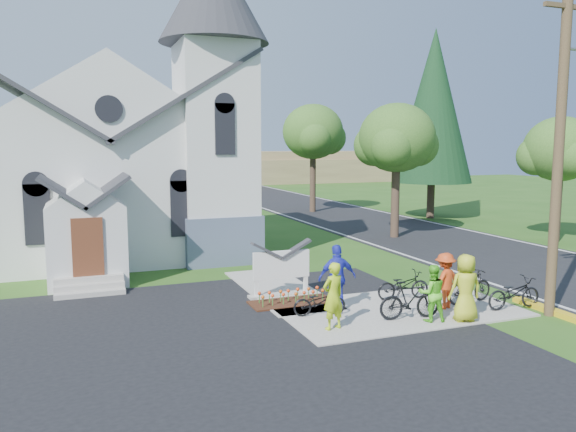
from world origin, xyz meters
name	(u,v)px	position (x,y,z in m)	size (l,w,h in m)	color
ground	(361,321)	(0.00, 0.00, 0.00)	(120.00, 120.00, 0.00)	#295418
parking_lot	(103,388)	(-7.00, -2.00, 0.01)	(20.00, 16.00, 0.02)	black
road	(389,228)	(10.00, 15.00, 0.01)	(8.00, 90.00, 0.02)	black
sidewalk	(398,309)	(1.50, 0.50, 0.03)	(7.00, 4.00, 0.05)	gray
church	(116,137)	(-5.48, 12.48, 5.25)	(12.35, 12.00, 13.00)	silver
church_sign	(281,265)	(-1.20, 3.20, 1.03)	(2.20, 0.40, 1.70)	gray
flower_bed	(292,302)	(-1.20, 2.30, 0.04)	(2.60, 1.10, 0.07)	#3A1C10
utility_pole	(562,126)	(5.36, -1.50, 5.40)	(3.45, 0.28, 10.00)	#4B3625
tree_road_near	(397,139)	(8.50, 12.00, 5.21)	(4.00, 4.00, 7.05)	#37251E
tree_road_mid	(313,132)	(9.00, 24.00, 5.78)	(4.40, 4.40, 7.80)	#37251E
tree_road_far	(560,150)	(15.50, 8.00, 4.63)	(3.60, 3.60, 6.30)	#37251E
conifer	(434,106)	(15.00, 18.00, 7.39)	(5.20, 5.20, 12.40)	#37251E
distant_hills	(165,167)	(3.36, 56.33, 2.17)	(61.00, 10.00, 5.60)	olive
cyclist_0	(333,296)	(-1.11, -0.47, 0.95)	(0.66, 0.43, 1.80)	#ADD218
bike_0	(320,302)	(-0.96, 0.74, 0.45)	(0.53, 1.52, 0.80)	black
cyclist_1	(432,293)	(1.72, -0.84, 0.84)	(0.77, 0.60, 1.59)	#5CD528
bike_1	(410,300)	(1.26, -0.47, 0.60)	(0.51, 1.82, 1.09)	black
cyclist_2	(337,278)	(-0.27, 1.02, 1.03)	(1.15, 0.48, 1.96)	#272EC3
bike_2	(403,285)	(2.20, 1.33, 0.50)	(0.60, 1.73, 0.91)	black
cyclist_3	(445,281)	(2.82, 0.06, 0.89)	(1.08, 0.62, 1.67)	#CF4117
bike_3	(470,286)	(3.87, 0.22, 0.58)	(0.50, 1.76, 1.06)	black
cyclist_4	(466,288)	(2.59, -1.16, 0.99)	(0.92, 0.60, 1.88)	gold
bike_4	(514,293)	(4.70, -0.73, 0.53)	(0.63, 1.81, 0.95)	black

